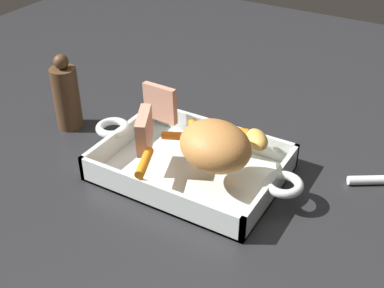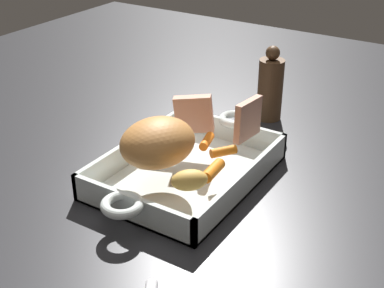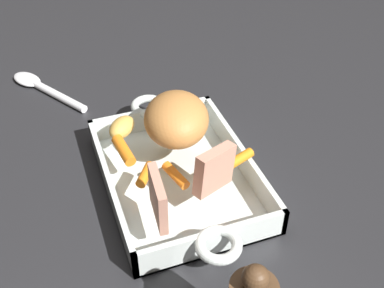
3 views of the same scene
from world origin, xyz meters
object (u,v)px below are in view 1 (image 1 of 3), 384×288
at_px(roasting_dish, 191,166).
at_px(baby_carrot_center_left, 196,128).
at_px(potato_corner, 257,140).
at_px(baby_carrot_short, 176,136).
at_px(baby_carrot_long, 144,162).
at_px(pork_roast, 215,146).
at_px(roast_slice_thin, 144,131).
at_px(roast_slice_thick, 160,103).
at_px(baby_carrot_center_right, 232,132).
at_px(pepper_mill, 66,96).

bearing_deg(roasting_dish, baby_carrot_center_left, -68.69).
distance_m(baby_carrot_center_left, potato_corner, 0.12).
relative_size(baby_carrot_short, potato_corner, 0.94).
relative_size(baby_carrot_long, baby_carrot_center_left, 1.60).
bearing_deg(pork_roast, roast_slice_thin, 6.17).
distance_m(baby_carrot_long, baby_carrot_center_left, 0.14).
distance_m(roast_slice_thick, baby_carrot_long, 0.16).
relative_size(pork_roast, roast_slice_thin, 1.90).
bearing_deg(baby_carrot_center_right, potato_corner, 169.04).
height_order(roast_slice_thick, baby_carrot_short, roast_slice_thick).
relative_size(roasting_dish, baby_carrot_center_left, 9.13).
relative_size(roast_slice_thick, baby_carrot_center_left, 1.58).
xyz_separation_m(roast_slice_thick, pepper_mill, (0.19, 0.05, -0.02)).
relative_size(roasting_dish, potato_corner, 7.32).
relative_size(pork_roast, baby_carrot_center_left, 2.85).
xyz_separation_m(roast_slice_thick, roast_slice_thin, (-0.03, 0.09, -0.00)).
distance_m(baby_carrot_center_right, pepper_mill, 0.34).
bearing_deg(roasting_dish, potato_corner, -144.96).
relative_size(baby_carrot_center_left, baby_carrot_center_right, 0.76).
bearing_deg(potato_corner, pork_roast, 65.76).
distance_m(roasting_dish, roast_slice_thick, 0.14).
height_order(baby_carrot_long, baby_carrot_center_right, baby_carrot_center_right).
distance_m(roasting_dish, baby_carrot_short, 0.06).
height_order(pork_roast, pepper_mill, pepper_mill).
height_order(baby_carrot_short, baby_carrot_center_right, baby_carrot_center_right).
bearing_deg(baby_carrot_short, pork_roast, 160.51).
distance_m(roasting_dish, roast_slice_thin, 0.11).
relative_size(roast_slice_thick, potato_corner, 1.27).
height_order(baby_carrot_short, potato_corner, potato_corner).
bearing_deg(baby_carrot_center_left, roasting_dish, 111.31).
distance_m(baby_carrot_long, potato_corner, 0.20).
bearing_deg(baby_carrot_long, potato_corner, -133.05).
relative_size(pork_roast, baby_carrot_center_right, 2.17).
bearing_deg(baby_carrot_short, roasting_dish, 158.27).
bearing_deg(baby_carrot_center_left, potato_corner, -176.17).
bearing_deg(roast_slice_thick, baby_carrot_center_right, -174.18).
xyz_separation_m(baby_carrot_long, baby_carrot_center_right, (-0.08, -0.16, 0.00)).
bearing_deg(pepper_mill, pork_roast, 174.62).
bearing_deg(roast_slice_thick, baby_carrot_long, 113.27).
bearing_deg(pork_roast, baby_carrot_center_right, -81.52).
xyz_separation_m(baby_carrot_long, baby_carrot_center_left, (-0.02, -0.14, -0.00)).
bearing_deg(pepper_mill, potato_corner, -172.57).
bearing_deg(baby_carrot_long, pepper_mill, -20.52).
bearing_deg(baby_carrot_short, roast_slice_thin, 54.33).
bearing_deg(baby_carrot_center_right, roast_slice_thick, 5.82).
distance_m(baby_carrot_long, baby_carrot_short, 0.10).
relative_size(baby_carrot_long, baby_carrot_center_right, 1.22).
bearing_deg(baby_carrot_center_right, baby_carrot_center_left, 15.40).
height_order(roasting_dish, pepper_mill, pepper_mill).
relative_size(roast_slice_thick, baby_carrot_center_right, 1.20).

